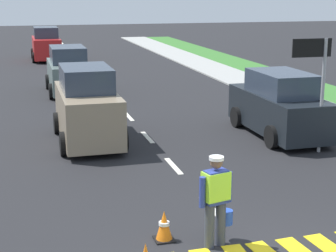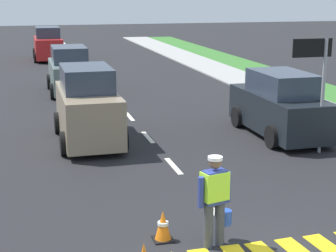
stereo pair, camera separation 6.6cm
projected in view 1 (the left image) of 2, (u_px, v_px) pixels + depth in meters
The scene contains 10 objects.
ground_plane at pixel (94, 79), 28.59m from camera, with size 96.00×96.00×0.00m, color black.
sidewalk_right at pixel (330, 115), 20.11m from camera, with size 2.40×72.00×0.14m, color #9E9E99.
lane_center_line at pixel (85, 68), 32.52m from camera, with size 0.14×46.40×0.01m.
road_worker at pixel (216, 197), 9.59m from camera, with size 0.72×0.49×1.67m.
lane_direction_sign at pixel (316, 68), 14.91m from camera, with size 1.16×0.11×3.20m.
traffic_cone_far at pixel (164, 226), 9.96m from camera, with size 0.36×0.36×0.57m.
car_parked_curbside at pixel (279, 106), 17.12m from camera, with size 1.92×4.33×2.03m.
car_oncoming_lead at pixel (87, 107), 16.36m from camera, with size 1.87×4.11×2.27m.
car_oncoming_third at pixel (46, 45), 36.07m from camera, with size 1.97×4.21×2.17m.
car_oncoming_second at pixel (69, 72), 24.33m from camera, with size 1.92×4.23×2.07m.
Camera 1 is at (-3.70, -7.38, 4.43)m, focal length 58.53 mm.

